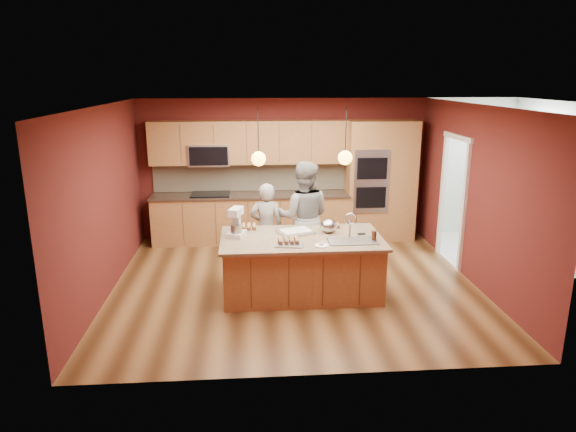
{
  "coord_description": "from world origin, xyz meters",
  "views": [
    {
      "loc": [
        -0.67,
        -7.32,
        3.09
      ],
      "look_at": [
        -0.11,
        -0.1,
        1.12
      ],
      "focal_mm": 32.0,
      "sensor_mm": 36.0,
      "label": 1
    }
  ],
  "objects": [
    {
      "name": "person_right",
      "position": [
        0.19,
        0.58,
        0.91
      ],
      "size": [
        0.97,
        0.81,
        1.81
      ],
      "primitive_type": "imported",
      "rotation": [
        0.0,
        0.0,
        2.99
      ],
      "color": "gray",
      "rests_on": "floor"
    },
    {
      "name": "ceiling",
      "position": [
        0.0,
        0.0,
        2.7
      ],
      "size": [
        5.5,
        5.5,
        0.0
      ],
      "primitive_type": "plane",
      "rotation": [
        3.14,
        0.0,
        0.0
      ],
      "color": "white",
      "rests_on": "ground"
    },
    {
      "name": "doorway_trim",
      "position": [
        2.73,
        0.8,
        1.05
      ],
      "size": [
        0.08,
        1.11,
        2.2
      ],
      "primitive_type": null,
      "color": "silver",
      "rests_on": "wall_right"
    },
    {
      "name": "plate",
      "position": [
        0.3,
        -0.73,
        0.86
      ],
      "size": [
        0.18,
        0.18,
        0.01
      ],
      "primitive_type": "cylinder",
      "color": "white",
      "rests_on": "island"
    },
    {
      "name": "cupcakes_right",
      "position": [
        0.63,
        0.13,
        0.89
      ],
      "size": [
        0.15,
        0.15,
        0.07
      ],
      "primitive_type": null,
      "color": "tan",
      "rests_on": "island"
    },
    {
      "name": "wall_right",
      "position": [
        2.75,
        0.0,
        1.35
      ],
      "size": [
        0.0,
        5.0,
        5.0
      ],
      "primitive_type": "plane",
      "rotation": [
        1.57,
        0.0,
        -1.57
      ],
      "color": "#521916",
      "rests_on": "ground"
    },
    {
      "name": "washer",
      "position": [
        4.19,
        0.92,
        0.54
      ],
      "size": [
        0.77,
        0.79,
        1.09
      ],
      "primitive_type": "cube",
      "rotation": [
        0.0,
        0.0,
        -0.15
      ],
      "color": "white",
      "rests_on": "floor"
    },
    {
      "name": "cupcakes_left",
      "position": [
        -0.69,
        0.17,
        0.89
      ],
      "size": [
        0.24,
        0.24,
        0.07
      ],
      "primitive_type": null,
      "color": "tan",
      "rests_on": "island"
    },
    {
      "name": "cabinet_run",
      "position": [
        -0.68,
        2.25,
        0.98
      ],
      "size": [
        3.74,
        0.64,
        2.3
      ],
      "color": "olive",
      "rests_on": "floor"
    },
    {
      "name": "wall_front",
      "position": [
        0.0,
        -2.5,
        1.35
      ],
      "size": [
        5.5,
        0.0,
        5.5
      ],
      "primitive_type": "plane",
      "rotation": [
        -1.57,
        0.0,
        0.0
      ],
      "color": "#521916",
      "rests_on": "ground"
    },
    {
      "name": "floor",
      "position": [
        0.0,
        0.0,
        0.0
      ],
      "size": [
        5.5,
        5.5,
        0.0
      ],
      "primitive_type": "plane",
      "color": "#452913",
      "rests_on": "ground"
    },
    {
      "name": "cooling_rack",
      "position": [
        -0.13,
        -0.66,
        0.87
      ],
      "size": [
        0.42,
        0.33,
        0.02
      ],
      "primitive_type": "cube",
      "rotation": [
        0.0,
        0.0,
        -0.19
      ],
      "color": "#A7A9AE",
      "rests_on": "island"
    },
    {
      "name": "island",
      "position": [
        0.08,
        -0.32,
        0.44
      ],
      "size": [
        2.32,
        1.3,
        1.23
      ],
      "color": "olive",
      "rests_on": "floor"
    },
    {
      "name": "wall_left",
      "position": [
        -2.75,
        0.0,
        1.35
      ],
      "size": [
        0.0,
        5.0,
        5.0
      ],
      "primitive_type": "plane",
      "rotation": [
        1.57,
        0.0,
        1.57
      ],
      "color": "#521916",
      "rests_on": "ground"
    },
    {
      "name": "tumbler",
      "position": [
        1.07,
        -0.54,
        0.92
      ],
      "size": [
        0.07,
        0.07,
        0.14
      ],
      "primitive_type": "cylinder",
      "color": "#3D1D0F",
      "rests_on": "island"
    },
    {
      "name": "dryer",
      "position": [
        4.22,
        1.64,
        0.54
      ],
      "size": [
        0.86,
        0.87,
        1.09
      ],
      "primitive_type": "cube",
      "rotation": [
        0.0,
        0.0,
        0.32
      ],
      "color": "white",
      "rests_on": "floor"
    },
    {
      "name": "stand_mixer",
      "position": [
        -0.87,
        -0.18,
        1.03
      ],
      "size": [
        0.3,
        0.35,
        0.42
      ],
      "rotation": [
        0.0,
        0.0,
        -0.33
      ],
      "color": "white",
      "rests_on": "island"
    },
    {
      "name": "oven_column",
      "position": [
        1.85,
        2.19,
        1.15
      ],
      "size": [
        1.3,
        0.62,
        2.3
      ],
      "color": "olive",
      "rests_on": "floor"
    },
    {
      "name": "pendant_left",
      "position": [
        -0.53,
        -0.32,
        2.0
      ],
      "size": [
        0.2,
        0.2,
        0.8
      ],
      "color": "black",
      "rests_on": "ceiling"
    },
    {
      "name": "pendant_right",
      "position": [
        0.67,
        -0.32,
        2.0
      ],
      "size": [
        0.2,
        0.2,
        0.8
      ],
      "color": "black",
      "rests_on": "ceiling"
    },
    {
      "name": "laundry_room",
      "position": [
        4.35,
        1.2,
        1.95
      ],
      "size": [
        2.6,
        2.7,
        2.7
      ],
      "color": "beige",
      "rests_on": "ground"
    },
    {
      "name": "sheet_cake",
      "position": [
        0.0,
        -0.11,
        0.88
      ],
      "size": [
        0.59,
        0.52,
        0.05
      ],
      "rotation": [
        0.0,
        0.0,
        0.35
      ],
      "color": "silver",
      "rests_on": "island"
    },
    {
      "name": "cupcakes_rack",
      "position": [
        -0.14,
        -0.61,
        0.91
      ],
      "size": [
        0.31,
        0.23,
        0.07
      ],
      "primitive_type": null,
      "color": "tan",
      "rests_on": "island"
    },
    {
      "name": "mixing_bowl",
      "position": [
        0.49,
        -0.11,
        0.95
      ],
      "size": [
        0.25,
        0.25,
        0.21
      ],
      "primitive_type": "ellipsoid",
      "color": "#ADAFB3",
      "rests_on": "island"
    },
    {
      "name": "person_left",
      "position": [
        -0.41,
        0.58,
        0.74
      ],
      "size": [
        0.56,
        0.38,
        1.47
      ],
      "primitive_type": "imported",
      "rotation": [
        0.0,
        0.0,
        3.08
      ],
      "color": "black",
      "rests_on": "floor"
    },
    {
      "name": "phone",
      "position": [
        0.96,
        -0.24,
        0.86
      ],
      "size": [
        0.13,
        0.08,
        0.01
      ],
      "primitive_type": "cube",
      "rotation": [
        0.0,
        0.0,
        0.18
      ],
      "color": "black",
      "rests_on": "island"
    },
    {
      "name": "wall_back",
      "position": [
        0.0,
        2.5,
        1.35
      ],
      "size": [
        5.5,
        0.0,
        5.5
      ],
      "primitive_type": "plane",
      "rotation": [
        1.57,
        0.0,
        0.0
      ],
      "color": "#521916",
      "rests_on": "ground"
    }
  ]
}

